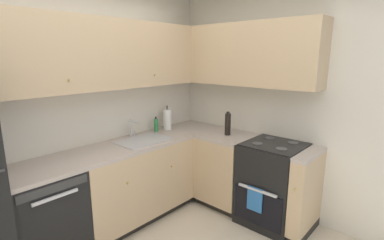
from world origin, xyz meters
TOP-DOWN VIEW (x-y plane):
  - wall_back at (0.00, 1.51)m, footprint 3.52×0.05m
  - wall_right at (1.74, 0.00)m, footprint 0.05×3.06m
  - dishwasher at (-0.55, 1.18)m, footprint 0.60×0.63m
  - lower_cabinets_back at (0.43, 1.18)m, footprint 1.36×0.62m
  - countertop_back at (0.43, 1.18)m, footprint 2.56×0.60m
  - lower_cabinets_right at (1.41, 0.39)m, footprint 0.62×1.35m
  - countertop_right at (1.41, 0.39)m, footprint 0.60×1.35m
  - oven_range at (1.43, -0.02)m, footprint 0.68×0.62m
  - upper_cabinets_back at (0.27, 1.32)m, footprint 2.24×0.34m
  - upper_cabinets_right at (1.55, 0.54)m, footprint 0.32×1.89m
  - sink at (0.57, 1.15)m, footprint 0.58×0.40m
  - faucet at (0.58, 1.36)m, footprint 0.07×0.16m
  - soap_bottle at (0.94, 1.36)m, footprint 0.05×0.05m
  - paper_towel_roll at (1.12, 1.34)m, footprint 0.11×0.11m
  - oil_bottle at (1.41, 0.59)m, footprint 0.07×0.07m

SIDE VIEW (x-z plane):
  - dishwasher at x=-0.55m, z-range 0.00..0.87m
  - lower_cabinets_right at x=1.41m, z-range 0.00..0.88m
  - lower_cabinets_back at x=0.43m, z-range 0.00..0.88m
  - oven_range at x=1.43m, z-range -0.07..0.99m
  - sink at x=0.57m, z-range 0.82..0.92m
  - countertop_back at x=0.43m, z-range 0.87..0.91m
  - countertop_right at x=1.41m, z-range 0.87..0.91m
  - soap_bottle at x=0.94m, z-range 0.90..1.09m
  - faucet at x=0.58m, z-range 0.93..1.14m
  - paper_towel_roll at x=1.12m, z-range 0.88..1.20m
  - oil_bottle at x=1.41m, z-range 0.90..1.18m
  - wall_back at x=0.00m, z-range 0.00..2.65m
  - wall_right at x=1.74m, z-range 0.00..2.65m
  - upper_cabinets_back at x=0.27m, z-range 1.51..2.21m
  - upper_cabinets_right at x=1.55m, z-range 1.51..2.21m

